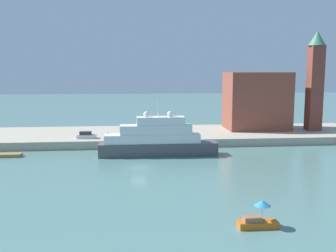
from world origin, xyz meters
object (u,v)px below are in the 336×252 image
object	(u,v)px
work_barge	(6,155)
person_figure	(107,136)
small_motorboat	(258,218)
harbor_building	(257,101)
parked_car	(86,135)
bell_tower	(315,78)
large_yacht	(157,140)
mooring_bollard	(164,137)

from	to	relation	value
work_barge	person_figure	bearing A→B (deg)	20.05
small_motorboat	harbor_building	size ratio (longest dim) A/B	0.28
work_barge	person_figure	xyz separation A→B (m)	(19.01, 6.94, 2.20)
harbor_building	parked_car	xyz separation A→B (m)	(-40.93, -10.04, -6.40)
bell_tower	person_figure	world-z (taller)	bell_tower
small_motorboat	work_barge	size ratio (longest dim) A/B	0.71
large_yacht	bell_tower	size ratio (longest dim) A/B	0.96
large_yacht	bell_tower	distance (m)	44.50
bell_tower	parked_car	size ratio (longest dim) A/B	5.60
bell_tower	person_figure	distance (m)	51.54
parked_car	person_figure	bearing A→B (deg)	-25.13
harbor_building	bell_tower	bearing A→B (deg)	-15.88
bell_tower	harbor_building	bearing A→B (deg)	164.12
bell_tower	mooring_bollard	xyz separation A→B (m)	(-37.31, -9.25, -12.38)
bell_tower	mooring_bollard	world-z (taller)	bell_tower
harbor_building	parked_car	distance (m)	42.63
mooring_bollard	person_figure	bearing A→B (deg)	176.35
small_motorboat	mooring_bollard	distance (m)	44.70
work_barge	parked_car	bearing A→B (deg)	32.31
work_barge	parked_car	xyz separation A→B (m)	(14.39, 9.10, 2.09)
large_yacht	parked_car	world-z (taller)	large_yacht
work_barge	person_figure	distance (m)	20.35
harbor_building	large_yacht	bearing A→B (deg)	-141.92
work_barge	parked_car	world-z (taller)	parked_car
large_yacht	person_figure	bearing A→B (deg)	139.43
large_yacht	mooring_bollard	size ratio (longest dim) A/B	26.57
large_yacht	parked_car	bearing A→B (deg)	143.75
small_motorboat	mooring_bollard	xyz separation A→B (m)	(-6.12, 44.26, 1.14)
small_motorboat	harbor_building	xyz separation A→B (m)	(18.12, 57.23, 7.76)
small_motorboat	person_figure	bearing A→B (deg)	112.01
bell_tower	mooring_bollard	bearing A→B (deg)	-166.07
harbor_building	mooring_bollard	distance (m)	28.28
small_motorboat	bell_tower	world-z (taller)	bell_tower
large_yacht	work_barge	world-z (taller)	large_yacht
work_barge	person_figure	world-z (taller)	person_figure
harbor_building	parked_car	bearing A→B (deg)	-166.22
work_barge	parked_car	distance (m)	17.16
bell_tower	large_yacht	bearing A→B (deg)	-156.74
large_yacht	work_barge	bearing A→B (deg)	176.93
bell_tower	person_figure	size ratio (longest dim) A/B	14.62
work_barge	bell_tower	size ratio (longest dim) A/B	0.25
small_motorboat	work_barge	distance (m)	53.26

